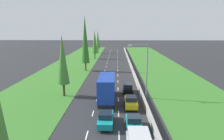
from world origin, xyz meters
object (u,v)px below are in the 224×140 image
at_px(teal_sedan_centre_lane, 106,118).
at_px(blue_box_truck_centre_lane, 107,88).
at_px(black_hatchback_right_lane, 128,88).
at_px(poplar_tree_third, 85,40).
at_px(teal_hatchback_right_lane, 134,122).
at_px(poplar_tree_second, 63,60).
at_px(poplar_tree_fourth, 95,42).
at_px(poplar_tree_fifth, 98,39).
at_px(yellow_sedan_right_lane, 131,102).
at_px(street_light_mast, 145,67).

bearing_deg(teal_sedan_centre_lane, blue_box_truck_centre_lane, 91.52).
height_order(black_hatchback_right_lane, poplar_tree_third, poplar_tree_third).
bearing_deg(black_hatchback_right_lane, teal_hatchback_right_lane, -90.14).
bearing_deg(poplar_tree_third, black_hatchback_right_lane, -62.71).
height_order(blue_box_truck_centre_lane, poplar_tree_second, poplar_tree_second).
bearing_deg(poplar_tree_fourth, teal_hatchback_right_lane, -79.89).
xyz_separation_m(blue_box_truck_centre_lane, poplar_tree_fifth, (-7.25, 66.62, 4.15)).
distance_m(teal_hatchback_right_lane, yellow_sedan_right_lane, 7.18).
relative_size(teal_sedan_centre_lane, black_hatchback_right_lane, 1.15).
xyz_separation_m(yellow_sedan_right_lane, poplar_tree_third, (-10.57, 27.16, 7.63)).
bearing_deg(poplar_tree_third, poplar_tree_fourth, 89.50).
distance_m(blue_box_truck_centre_lane, poplar_tree_second, 8.79).
height_order(black_hatchback_right_lane, poplar_tree_fourth, poplar_tree_fourth).
height_order(teal_hatchback_right_lane, yellow_sedan_right_lane, teal_hatchback_right_lane).
height_order(teal_sedan_centre_lane, teal_hatchback_right_lane, teal_hatchback_right_lane).
relative_size(poplar_tree_second, poplar_tree_fifth, 0.98).
bearing_deg(poplar_tree_fifth, poplar_tree_fourth, -88.45).
distance_m(poplar_tree_third, poplar_tree_fourth, 23.05).
xyz_separation_m(black_hatchback_right_lane, poplar_tree_fourth, (-10.25, 43.22, 5.56)).
bearing_deg(teal_hatchback_right_lane, yellow_sedan_right_lane, 88.78).
distance_m(teal_sedan_centre_lane, teal_hatchback_right_lane, 3.43).
height_order(yellow_sedan_right_lane, black_hatchback_right_lane, black_hatchback_right_lane).
distance_m(teal_sedan_centre_lane, poplar_tree_fourth, 56.92).
bearing_deg(street_light_mast, yellow_sedan_right_lane, -121.60).
bearing_deg(teal_hatchback_right_lane, teal_sedan_centre_lane, 161.63).
distance_m(teal_hatchback_right_lane, poplar_tree_third, 36.68).
distance_m(poplar_tree_fourth, poplar_tree_fifth, 19.10).
height_order(yellow_sedan_right_lane, poplar_tree_second, poplar_tree_second).
bearing_deg(poplar_tree_second, poplar_tree_third, 88.63).
xyz_separation_m(poplar_tree_second, poplar_tree_third, (0.53, 22.26, 2.21)).
bearing_deg(teal_hatchback_right_lane, poplar_tree_third, 106.87).
bearing_deg(poplar_tree_fourth, poplar_tree_fifth, 91.55).
xyz_separation_m(poplar_tree_fourth, street_light_mast, (12.82, -46.15, -1.17)).
relative_size(teal_sedan_centre_lane, yellow_sedan_right_lane, 1.00).
bearing_deg(black_hatchback_right_lane, blue_box_truck_centre_lane, -129.28).
bearing_deg(teal_hatchback_right_lane, street_light_mast, 76.89).
xyz_separation_m(poplar_tree_third, poplar_tree_fourth, (0.20, 22.96, -2.04)).
height_order(poplar_tree_fourth, poplar_tree_fifth, poplar_tree_fourth).
bearing_deg(poplar_tree_second, yellow_sedan_right_lane, -23.80).
height_order(poplar_tree_fifth, street_light_mast, poplar_tree_fifth).
distance_m(blue_box_truck_centre_lane, yellow_sedan_right_lane, 4.67).
bearing_deg(poplar_tree_second, poplar_tree_fourth, 89.08).
distance_m(teal_sedan_centre_lane, blue_box_truck_centre_lane, 8.80).
bearing_deg(yellow_sedan_right_lane, teal_sedan_centre_lane, -119.19).
bearing_deg(yellow_sedan_right_lane, poplar_tree_second, 156.20).
bearing_deg(street_light_mast, blue_box_truck_centre_lane, -167.22).
bearing_deg(street_light_mast, poplar_tree_fourth, 105.52).
distance_m(blue_box_truck_centre_lane, black_hatchback_right_lane, 5.72).
distance_m(blue_box_truck_centre_lane, poplar_tree_third, 26.28).
relative_size(blue_box_truck_centre_lane, street_light_mast, 1.04).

